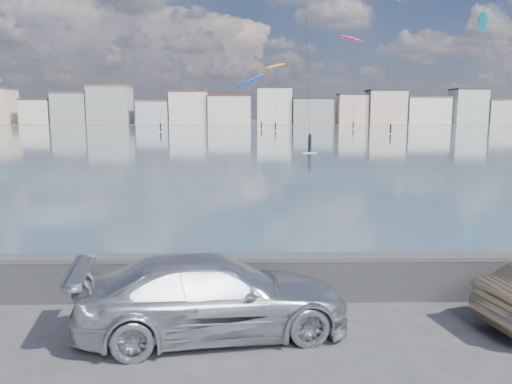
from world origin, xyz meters
The scene contains 10 objects.
ground centered at (0.00, 0.00, 0.00)m, with size 700.00×700.00×0.00m, color #333335.
bay_water centered at (0.00, 91.50, 0.01)m, with size 500.00×177.00×0.00m, color #324459.
far_shore_strip centered at (0.00, 200.00, 0.01)m, with size 500.00×60.00×0.00m, color #4C473D.
seawall centered at (0.00, 2.70, 0.58)m, with size 400.00×0.36×1.08m.
far_buildings centered at (1.31, 186.00, 6.03)m, with size 240.79×13.26×14.60m.
car_silver centered at (0.17, 1.09, 0.73)m, with size 2.04×5.01×1.45m, color silver.
kitesurfer_2 centered at (8.09, 123.91, 15.91)m, with size 7.22×16.09×17.56m.
kitesurfer_6 centered at (30.78, 140.36, 24.73)m, with size 8.11×15.56×26.83m.
kitesurfer_12 centered at (1.60, 127.88, 12.41)m, with size 8.54×9.88×14.87m.
kitesurfer_16 centered at (53.75, 107.29, 23.90)m, with size 6.91×20.21×26.51m.
Camera 1 is at (0.80, -7.70, 4.04)m, focal length 35.00 mm.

